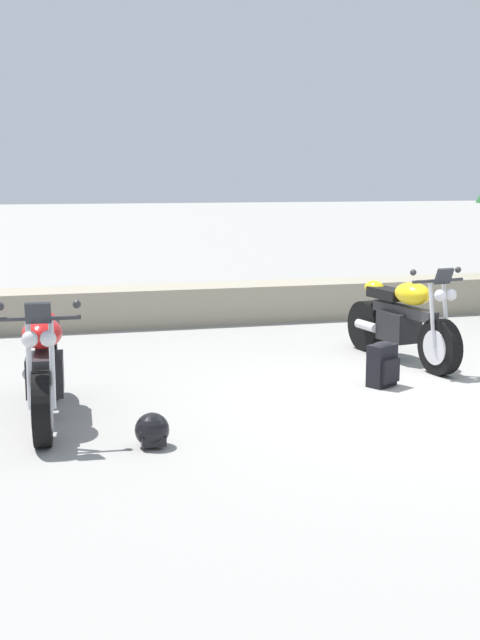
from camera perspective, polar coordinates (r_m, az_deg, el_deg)
ground_plane at (r=8.34m, az=12.62°, el=-5.30°), size 120.00×120.00×0.00m
stone_wall at (r=12.65m, az=2.67°, el=1.33°), size 36.00×0.80×0.55m
motorcycle_red_near_left at (r=7.49m, az=-13.32°, el=-3.22°), size 0.67×2.07×1.18m
motorcycle_yellow_centre at (r=9.81m, az=11.12°, el=-0.08°), size 0.76×2.06×1.18m
rider_backpack at (r=8.68m, az=9.77°, el=-2.95°), size 0.35×0.34×0.47m
rider_helmet at (r=6.73m, az=-6.06°, el=-7.57°), size 0.28×0.28×0.28m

